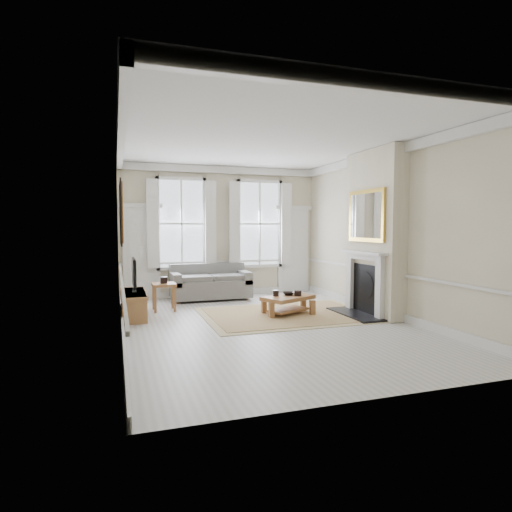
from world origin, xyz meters
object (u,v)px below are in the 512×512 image
object	(u,v)px
side_table	(164,288)
tv_stand	(133,305)
coffee_table	(288,300)
sofa	(210,285)

from	to	relation	value
side_table	tv_stand	distance (m)	0.84
coffee_table	tv_stand	distance (m)	3.15
sofa	side_table	xyz separation A→B (m)	(-1.26, -1.16, 0.12)
side_table	tv_stand	xyz separation A→B (m)	(-0.66, -0.46, -0.24)
side_table	coffee_table	distance (m)	2.70
sofa	coffee_table	xyz separation A→B (m)	(1.13, -2.40, -0.05)
sofa	tv_stand	xyz separation A→B (m)	(-1.92, -1.62, -0.11)
side_table	coffee_table	size ratio (longest dim) A/B	0.49
sofa	side_table	distance (m)	1.72
sofa	side_table	bearing A→B (deg)	-137.45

